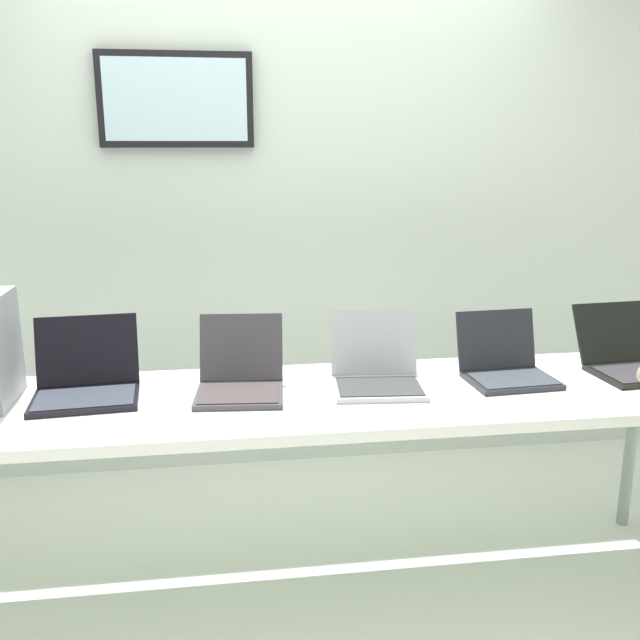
# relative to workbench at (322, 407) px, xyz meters

# --- Properties ---
(ground) EXTENTS (8.00, 8.00, 0.04)m
(ground) POSITION_rel_workbench_xyz_m (0.00, 0.00, -0.75)
(ground) COLOR silver
(back_wall) EXTENTS (8.00, 0.11, 2.47)m
(back_wall) POSITION_rel_workbench_xyz_m (-0.01, 1.13, 0.52)
(back_wall) COLOR silver
(back_wall) RESTS_ON ground
(workbench) EXTENTS (3.00, 0.70, 0.78)m
(workbench) POSITION_rel_workbench_xyz_m (0.00, 0.00, 0.00)
(workbench) COLOR silver
(workbench) RESTS_ON ground
(laptop_station_0) EXTENTS (0.38, 0.36, 0.27)m
(laptop_station_0) POSITION_rel_workbench_xyz_m (-0.83, 0.09, 0.11)
(laptop_station_0) COLOR black
(laptop_station_0) RESTS_ON workbench
(laptop_station_1) EXTENTS (0.34, 0.37, 0.26)m
(laptop_station_1) POSITION_rel_workbench_xyz_m (-0.29, 0.06, 0.11)
(laptop_station_1) COLOR #3A3A3F
(laptop_station_1) RESTS_ON workbench
(laptop_station_2) EXTENTS (0.35, 0.34, 0.27)m
(laptop_station_2) POSITION_rel_workbench_xyz_m (0.21, 0.06, 0.11)
(laptop_station_2) COLOR #A8B1B5
(laptop_station_2) RESTS_ON workbench
(laptop_station_3) EXTENTS (0.34, 0.32, 0.24)m
(laptop_station_3) POSITION_rel_workbench_xyz_m (0.72, 0.07, 0.11)
(laptop_station_3) COLOR #21232A
(laptop_station_3) RESTS_ON workbench
(laptop_station_4) EXTENTS (0.36, 0.39, 0.25)m
(laptop_station_4) POSITION_rel_workbench_xyz_m (1.24, 0.08, 0.11)
(laptop_station_4) COLOR black
(laptop_station_4) RESTS_ON workbench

